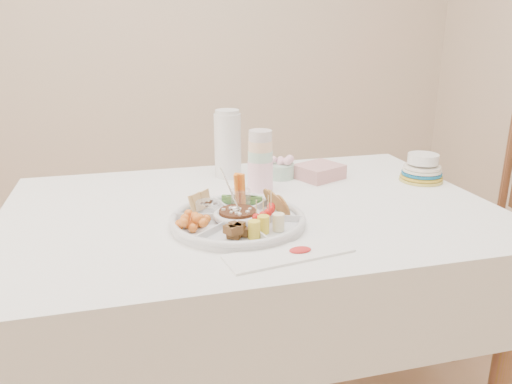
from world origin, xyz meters
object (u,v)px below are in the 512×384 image
object	(u,v)px
dining_table	(251,311)
chair	(487,219)
plate_stack	(422,168)
thermos	(228,143)
party_tray	(238,218)

from	to	relation	value
dining_table	chair	distance (m)	1.09
dining_table	plate_stack	bearing A→B (deg)	9.01
chair	thermos	distance (m)	1.13
plate_stack	party_tray	bearing A→B (deg)	-161.37
thermos	chair	bearing A→B (deg)	-8.16
chair	plate_stack	xyz separation A→B (m)	(-0.39, -0.09, 0.27)
party_tray	thermos	distance (m)	0.51
chair	dining_table	bearing A→B (deg)	-162.31
party_tray	plate_stack	world-z (taller)	plate_stack
chair	plate_stack	distance (m)	0.48
party_tray	thermos	bearing A→B (deg)	81.52
dining_table	thermos	distance (m)	0.61
chair	plate_stack	bearing A→B (deg)	-160.19
dining_table	party_tray	size ratio (longest dim) A/B	4.00
chair	plate_stack	size ratio (longest dim) A/B	6.89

